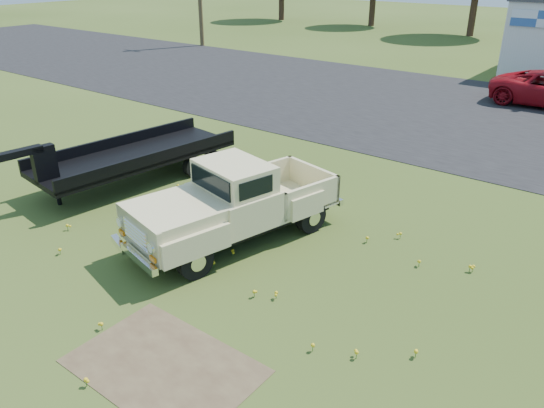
{
  "coord_description": "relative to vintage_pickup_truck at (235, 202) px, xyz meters",
  "views": [
    {
      "loc": [
        6.92,
        -7.21,
        5.99
      ],
      "look_at": [
        0.63,
        1.0,
        1.16
      ],
      "focal_mm": 35.0,
      "sensor_mm": 36.0,
      "label": 1
    }
  ],
  "objects": [
    {
      "name": "vintage_pickup_truck",
      "position": [
        0.0,
        0.0,
        0.0
      ],
      "size": [
        3.22,
        5.58,
        1.9
      ],
      "primitive_type": null,
      "rotation": [
        0.0,
        0.0,
        -0.24
      ],
      "color": "#C3B783",
      "rests_on": "ground"
    },
    {
      "name": "dirt_patch_a",
      "position": [
        1.87,
        -3.94,
        -0.95
      ],
      "size": [
        3.0,
        2.0,
        0.01
      ],
      "primitive_type": "cube",
      "color": "#4C3928",
      "rests_on": "ground"
    },
    {
      "name": "asphalt_lot",
      "position": [
        0.37,
        14.06,
        -0.95
      ],
      "size": [
        90.0,
        14.0,
        0.02
      ],
      "primitive_type": "cube",
      "color": "black",
      "rests_on": "ground"
    },
    {
      "name": "flatbed_trailer",
      "position": [
        -4.7,
        0.97,
        -0.08
      ],
      "size": [
        2.9,
        6.59,
        1.74
      ],
      "primitive_type": null,
      "rotation": [
        0.0,
        0.0,
        -0.12
      ],
      "color": "black",
      "rests_on": "ground"
    },
    {
      "name": "ground",
      "position": [
        0.37,
        -0.94,
        -0.95
      ],
      "size": [
        140.0,
        140.0,
        0.0
      ],
      "primitive_type": "plane",
      "color": "#354A17",
      "rests_on": "ground"
    },
    {
      "name": "dirt_patch_b",
      "position": [
        -1.63,
        2.56,
        -0.95
      ],
      "size": [
        2.2,
        1.6,
        0.01
      ],
      "primitive_type": "cube",
      "color": "#4C3928",
      "rests_on": "ground"
    }
  ]
}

